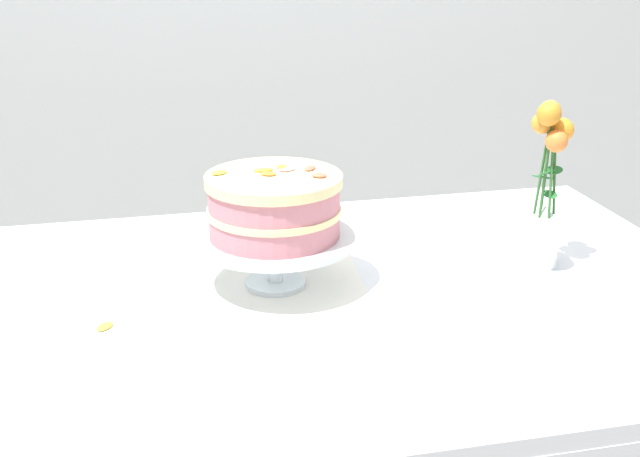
{
  "coord_description": "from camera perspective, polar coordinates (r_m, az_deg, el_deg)",
  "views": [
    {
      "loc": [
        -0.37,
        -1.36,
        1.38
      ],
      "look_at": [
        -0.05,
        0.02,
        0.86
      ],
      "focal_mm": 48.05,
      "sensor_mm": 36.0,
      "label": 1
    }
  ],
  "objects": [
    {
      "name": "linen_napkin",
      "position": [
        1.57,
        -2.97,
        -3.85
      ],
      "size": [
        0.35,
        0.35,
        0.0
      ],
      "primitive_type": "cube",
      "rotation": [
        0.0,
        0.0,
        -0.09
      ],
      "color": "white",
      "rests_on": "dining_table"
    },
    {
      "name": "layer_cake",
      "position": [
        1.51,
        -3.08,
        1.56
      ],
      "size": [
        0.24,
        0.24,
        0.12
      ],
      "color": "#CC7A84",
      "rests_on": "cake_stand"
    },
    {
      "name": "cake_stand",
      "position": [
        1.54,
        -3.03,
        -1.07
      ],
      "size": [
        0.29,
        0.29,
        0.1
      ],
      "color": "silver",
      "rests_on": "linen_napkin"
    },
    {
      "name": "loose_petal_0",
      "position": [
        1.46,
        -14.14,
        -6.34
      ],
      "size": [
        0.04,
        0.04,
        0.01
      ],
      "primitive_type": "ellipsoid",
      "rotation": [
        0.0,
        0.0,
        4.11
      ],
      "color": "yellow",
      "rests_on": "dining_table"
    },
    {
      "name": "flower_vase",
      "position": [
        1.67,
        14.84,
        2.2
      ],
      "size": [
        0.1,
        0.1,
        0.32
      ],
      "color": "silver",
      "rests_on": "dining_table"
    },
    {
      "name": "dining_table",
      "position": [
        1.57,
        2.12,
        -7.56
      ],
      "size": [
        1.4,
        1.0,
        0.74
      ],
      "color": "white",
      "rests_on": "ground"
    }
  ]
}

